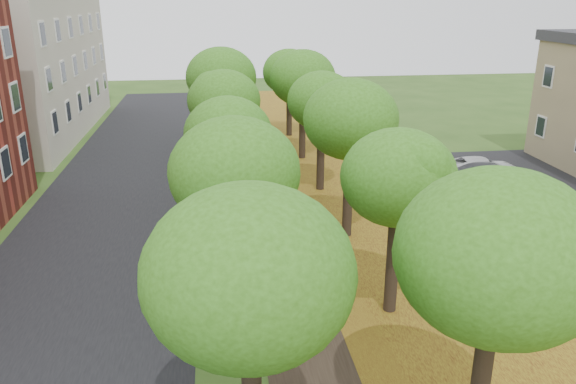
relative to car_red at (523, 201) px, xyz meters
name	(u,v)px	position (x,y,z in m)	size (l,w,h in m)	color
street_asphalt	(111,220)	(-18.50, 1.97, -0.72)	(8.00, 70.00, 0.01)	black
footpath	(277,212)	(-11.00, 1.97, -0.72)	(3.20, 70.00, 0.01)	black
leaf_verge	(381,207)	(-6.00, 1.97, -0.72)	(7.50, 70.00, 0.01)	olive
parking_lot	(537,192)	(2.50, 2.97, -0.72)	(9.00, 16.00, 0.01)	black
tree_row_west	(226,114)	(-13.20, 1.97, 3.95)	(3.70, 33.70, 6.28)	black
tree_row_east	(334,111)	(-8.40, 1.97, 3.95)	(3.70, 33.70, 6.28)	black
building_cream	(5,61)	(-28.00, 19.97, 4.49)	(10.30, 20.30, 10.40)	beige
car_red	(523,201)	(0.00, 0.00, 0.00)	(1.53, 4.38, 1.44)	maroon
car_grey	(492,176)	(0.52, 4.05, -0.08)	(1.79, 4.41, 1.28)	#333338
car_white	(483,169)	(0.60, 5.24, -0.09)	(2.09, 4.53, 1.26)	silver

